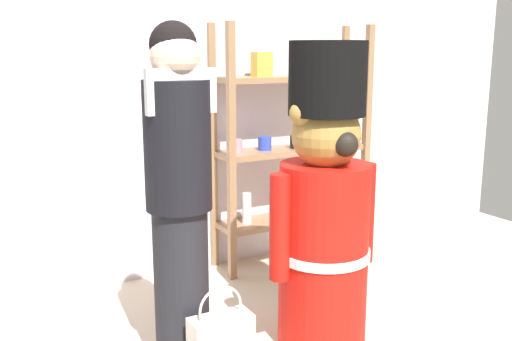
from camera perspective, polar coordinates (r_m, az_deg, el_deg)
The scene contains 4 objects.
back_wall at distance 4.05m, azimuth -8.80°, elevation 7.80°, with size 6.40×0.12×2.60m, color silver.
merchandise_shelf at distance 4.29m, azimuth 3.59°, elevation 2.59°, with size 1.21×0.35×1.76m.
teddy_bear_guard at distance 3.05m, azimuth 6.77°, elevation -3.95°, with size 0.65×0.50×1.62m.
person_shopper at distance 2.71m, azimuth -7.61°, elevation -2.49°, with size 0.32×0.31×1.71m.
Camera 1 is at (-1.41, -1.58, 1.58)m, focal length 40.51 mm.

